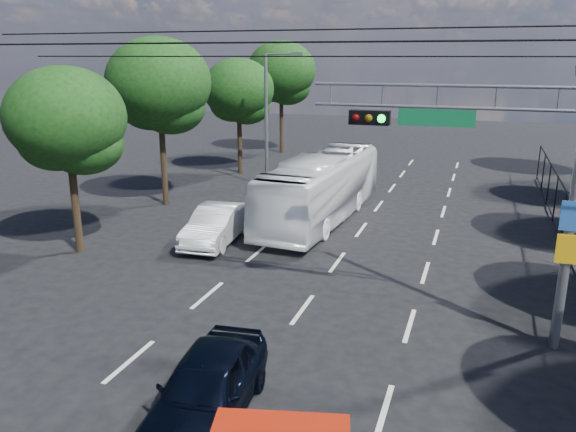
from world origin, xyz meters
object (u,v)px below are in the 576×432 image
at_px(white_van, 216,225).
at_px(navy_hatchback, 207,387).
at_px(white_bus, 321,188).
at_px(signal_mast, 525,132).

bearing_deg(white_van, navy_hatchback, -70.01).
height_order(white_bus, white_van, white_bus).
bearing_deg(white_van, signal_mast, -29.49).
relative_size(white_bus, white_van, 2.39).
xyz_separation_m(white_bus, white_van, (-2.93, -4.34, -0.72)).
bearing_deg(navy_hatchback, white_van, 108.73).
height_order(signal_mast, white_van, signal_mast).
bearing_deg(signal_mast, white_bus, 129.15).
distance_m(white_bus, white_van, 5.28).
height_order(navy_hatchback, white_van, white_van).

